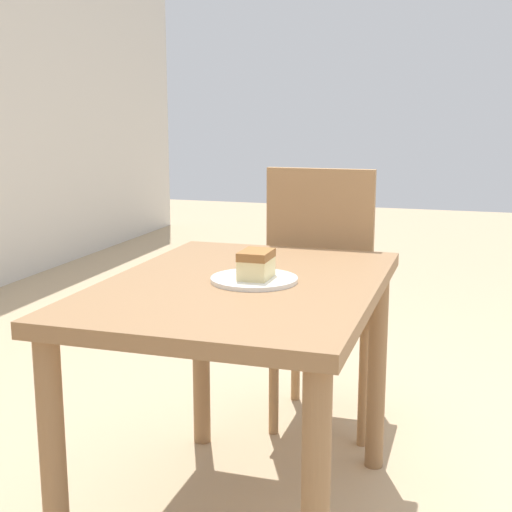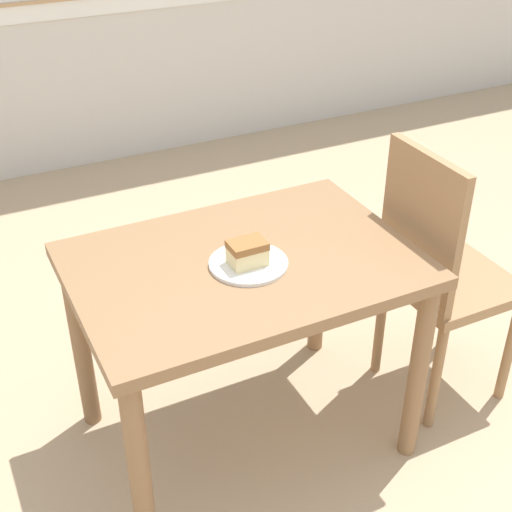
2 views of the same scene
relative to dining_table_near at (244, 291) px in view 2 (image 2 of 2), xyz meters
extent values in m
cube|color=olive|center=(0.00, 0.00, 0.09)|extent=(1.01, 0.71, 0.04)
cylinder|color=olive|center=(-0.46, -0.31, -0.27)|extent=(0.06, 0.06, 0.68)
cylinder|color=olive|center=(0.46, -0.31, -0.27)|extent=(0.06, 0.06, 0.68)
cylinder|color=olive|center=(-0.46, 0.31, -0.27)|extent=(0.06, 0.06, 0.68)
cylinder|color=olive|center=(0.46, 0.31, -0.27)|extent=(0.06, 0.06, 0.68)
cube|color=#9E754C|center=(0.76, -0.08, -0.15)|extent=(0.39, 0.39, 0.04)
cylinder|color=#9E754C|center=(0.92, -0.24, -0.39)|extent=(0.04, 0.04, 0.44)
cylinder|color=#9E754C|center=(0.92, 0.08, -0.39)|extent=(0.04, 0.04, 0.44)
cylinder|color=#9E754C|center=(0.60, -0.24, -0.39)|extent=(0.04, 0.04, 0.44)
cylinder|color=#9E754C|center=(0.60, 0.08, -0.39)|extent=(0.04, 0.04, 0.44)
cube|color=#9E754C|center=(0.58, -0.08, 0.12)|extent=(0.03, 0.37, 0.50)
cylinder|color=white|center=(0.00, -0.03, 0.12)|extent=(0.23, 0.23, 0.01)
cube|color=beige|center=(-0.01, -0.04, 0.15)|extent=(0.10, 0.08, 0.05)
cube|color=#936033|center=(-0.01, -0.04, 0.18)|extent=(0.11, 0.08, 0.02)
camera|label=1|loc=(-1.75, -0.58, 0.55)|focal=50.00mm
camera|label=2|loc=(-0.75, -1.60, 1.23)|focal=50.00mm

